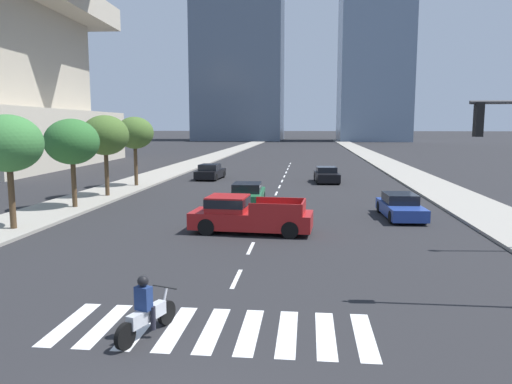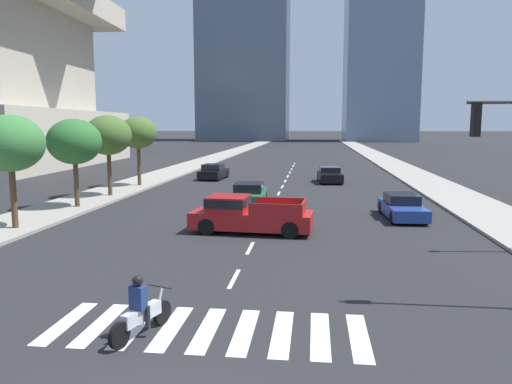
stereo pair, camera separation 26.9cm
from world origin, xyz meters
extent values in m
cube|color=gray|center=(12.09, 30.00, 0.07)|extent=(4.00, 260.00, 0.15)
cube|color=gray|center=(-12.09, 30.00, 0.07)|extent=(4.00, 260.00, 0.15)
cube|color=silver|center=(-3.60, 4.73, 0.00)|extent=(0.45, 2.70, 0.01)
cube|color=silver|center=(-2.70, 4.73, 0.00)|extent=(0.45, 2.70, 0.01)
cube|color=silver|center=(-1.80, 4.73, 0.00)|extent=(0.45, 2.70, 0.01)
cube|color=silver|center=(-0.90, 4.73, 0.00)|extent=(0.45, 2.70, 0.01)
cube|color=silver|center=(0.00, 4.73, 0.00)|extent=(0.45, 2.70, 0.01)
cube|color=silver|center=(0.90, 4.73, 0.00)|extent=(0.45, 2.70, 0.01)
cube|color=silver|center=(1.80, 4.73, 0.00)|extent=(0.45, 2.70, 0.01)
cube|color=silver|center=(2.70, 4.73, 0.00)|extent=(0.45, 2.70, 0.01)
cube|color=silver|center=(3.60, 4.73, 0.00)|extent=(0.45, 2.70, 0.01)
cube|color=silver|center=(0.00, 8.73, 0.00)|extent=(0.14, 2.00, 0.01)
cube|color=silver|center=(0.00, 12.73, 0.00)|extent=(0.14, 2.00, 0.01)
cube|color=silver|center=(0.00, 16.73, 0.00)|extent=(0.14, 2.00, 0.01)
cube|color=silver|center=(0.00, 20.73, 0.00)|extent=(0.14, 2.00, 0.01)
cube|color=silver|center=(0.00, 24.73, 0.00)|extent=(0.14, 2.00, 0.01)
cube|color=silver|center=(0.00, 28.73, 0.00)|extent=(0.14, 2.00, 0.01)
cube|color=silver|center=(0.00, 32.73, 0.00)|extent=(0.14, 2.00, 0.01)
cube|color=silver|center=(0.00, 36.73, 0.00)|extent=(0.14, 2.00, 0.01)
cube|color=silver|center=(0.00, 40.73, 0.00)|extent=(0.14, 2.00, 0.01)
cube|color=silver|center=(0.00, 44.73, 0.00)|extent=(0.14, 2.00, 0.01)
cube|color=silver|center=(0.00, 48.73, 0.00)|extent=(0.14, 2.00, 0.01)
cube|color=silver|center=(0.00, 52.73, 0.00)|extent=(0.14, 2.00, 0.01)
cube|color=silver|center=(0.00, 56.73, 0.00)|extent=(0.14, 2.00, 0.01)
cylinder|color=black|center=(-1.19, 4.93, 0.30)|extent=(0.31, 0.61, 0.60)
cylinder|color=black|center=(-1.70, 3.49, 0.30)|extent=(0.31, 0.61, 0.60)
cube|color=#B7BABF|center=(-1.45, 4.21, 0.52)|extent=(0.62, 1.22, 0.32)
cylinder|color=#B2B2B7|center=(-1.22, 4.84, 0.60)|extent=(0.16, 0.32, 0.67)
cylinder|color=black|center=(-1.21, 4.88, 0.97)|extent=(0.67, 0.27, 0.04)
cube|color=navy|center=(-1.48, 4.12, 0.96)|extent=(0.42, 0.35, 0.55)
sphere|color=black|center=(-1.48, 4.12, 1.36)|extent=(0.26, 0.26, 0.26)
cylinder|color=black|center=(-1.62, 4.27, 0.47)|extent=(0.15, 0.15, 0.55)
cylinder|color=black|center=(-1.28, 4.15, 0.47)|extent=(0.15, 0.15, 0.55)
cube|color=maroon|center=(-0.30, 15.60, 0.59)|extent=(5.64, 2.41, 0.75)
cube|color=maroon|center=(-1.40, 15.68, 1.32)|extent=(1.89, 1.98, 0.70)
cube|color=black|center=(-1.40, 15.68, 1.40)|extent=(1.91, 2.02, 0.39)
cube|color=maroon|center=(0.84, 14.54, 1.25)|extent=(2.31, 0.25, 0.55)
cube|color=maroon|center=(0.97, 16.48, 1.25)|extent=(2.31, 0.25, 0.55)
cube|color=maroon|center=(2.06, 15.43, 1.25)|extent=(0.22, 1.94, 0.55)
cylinder|color=black|center=(-2.24, 14.83, 0.38)|extent=(0.78, 0.31, 0.76)
cylinder|color=black|center=(-2.11, 16.64, 0.38)|extent=(0.78, 0.31, 0.76)
cylinder|color=black|center=(1.50, 14.56, 0.38)|extent=(0.78, 0.31, 0.76)
cylinder|color=black|center=(1.63, 16.37, 0.38)|extent=(0.78, 0.31, 0.76)
cube|color=black|center=(3.85, 36.05, 0.51)|extent=(2.16, 4.35, 0.70)
cube|color=black|center=(3.83, 36.27, 1.10)|extent=(1.77, 2.01, 0.48)
cylinder|color=black|center=(4.79, 34.68, 0.32)|extent=(0.26, 0.65, 0.64)
cylinder|color=black|center=(3.10, 34.56, 0.32)|extent=(0.26, 0.65, 0.64)
cylinder|color=black|center=(4.59, 37.55, 0.32)|extent=(0.26, 0.65, 0.64)
cylinder|color=black|center=(2.90, 37.43, 0.32)|extent=(0.26, 0.65, 0.64)
cube|color=#1E6038|center=(-1.43, 23.36, 0.51)|extent=(2.00, 4.72, 0.70)
cube|color=black|center=(-1.43, 23.12, 1.12)|extent=(1.71, 2.14, 0.54)
cylinder|color=black|center=(-2.33, 24.93, 0.32)|extent=(0.24, 0.65, 0.64)
cylinder|color=black|center=(-0.62, 24.97, 0.32)|extent=(0.24, 0.65, 0.64)
cylinder|color=black|center=(-2.25, 21.75, 0.32)|extent=(0.24, 0.65, 0.64)
cylinder|color=black|center=(-0.54, 21.79, 0.32)|extent=(0.24, 0.65, 0.64)
cube|color=navy|center=(7.16, 20.03, 0.46)|extent=(2.02, 4.69, 0.60)
cube|color=black|center=(7.15, 20.26, 1.02)|extent=(1.68, 2.15, 0.51)
cylinder|color=black|center=(8.04, 18.50, 0.32)|extent=(0.25, 0.65, 0.64)
cylinder|color=black|center=(6.43, 18.42, 0.32)|extent=(0.25, 0.65, 0.64)
cylinder|color=black|center=(7.89, 21.63, 0.32)|extent=(0.25, 0.65, 0.64)
cylinder|color=black|center=(6.28, 21.55, 0.32)|extent=(0.25, 0.65, 0.64)
cube|color=black|center=(-6.57, 37.54, 0.50)|extent=(2.20, 4.33, 0.69)
cube|color=black|center=(-6.59, 37.33, 1.11)|extent=(1.80, 2.01, 0.53)
cylinder|color=black|center=(-7.33, 39.03, 0.32)|extent=(0.27, 0.65, 0.64)
cylinder|color=black|center=(-5.61, 38.91, 0.32)|extent=(0.27, 0.65, 0.64)
cylinder|color=black|center=(-7.53, 36.18, 0.32)|extent=(0.27, 0.65, 0.64)
cylinder|color=black|center=(-5.82, 36.06, 0.32)|extent=(0.27, 0.65, 0.64)
cube|color=black|center=(6.70, 7.29, 5.03)|extent=(0.20, 0.28, 0.90)
sphere|color=red|center=(6.70, 7.29, 5.33)|extent=(0.18, 0.18, 0.18)
sphere|color=orange|center=(6.70, 7.29, 5.03)|extent=(0.18, 0.18, 0.18)
sphere|color=green|center=(6.70, 7.29, 4.73)|extent=(0.18, 0.18, 0.18)
cylinder|color=#4C3823|center=(-11.29, 14.69, 1.50)|extent=(0.28, 0.28, 2.70)
ellipsoid|color=#387538|center=(-11.29, 14.69, 4.07)|extent=(3.06, 3.06, 2.60)
cylinder|color=#4C3823|center=(-11.29, 20.78, 1.43)|extent=(0.28, 0.28, 2.56)
ellipsoid|color=#2D662D|center=(-11.29, 20.78, 3.94)|extent=(3.09, 3.09, 2.62)
cylinder|color=#4C3823|center=(-11.29, 25.53, 1.56)|extent=(0.28, 0.28, 2.81)
ellipsoid|color=#426028|center=(-11.29, 25.53, 4.22)|extent=(3.13, 3.13, 2.66)
cylinder|color=#4C3823|center=(-11.29, 31.23, 1.63)|extent=(0.28, 0.28, 2.96)
ellipsoid|color=#426028|center=(-11.29, 31.23, 4.29)|extent=(2.93, 2.93, 2.49)
cube|color=slate|center=(21.72, 150.45, 39.16)|extent=(20.53, 23.86, 78.33)
camera|label=1|loc=(2.23, -6.44, 4.90)|focal=34.66mm
camera|label=2|loc=(2.50, -6.41, 4.90)|focal=34.66mm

